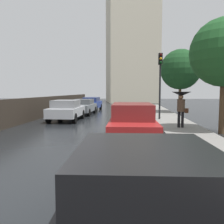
% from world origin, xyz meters
% --- Properties ---
extents(car_red_near_kerb, '(1.77, 4.13, 1.57)m').
position_xyz_m(car_red_near_kerb, '(2.48, 5.27, 0.81)').
color(car_red_near_kerb, maroon).
rests_on(car_red_near_kerb, ground).
extents(car_blue_mid_road, '(1.78, 4.35, 1.38)m').
position_xyz_m(car_blue_mid_road, '(-1.68, 20.76, 0.73)').
color(car_blue_mid_road, navy).
rests_on(car_blue_mid_road, ground).
extents(car_silver_far_ahead, '(1.93, 3.88, 1.42)m').
position_xyz_m(car_silver_far_ahead, '(-1.96, 12.33, 0.74)').
color(car_silver_far_ahead, '#B2B5BA').
rests_on(car_silver_far_ahead, ground).
extents(car_black_behind_camera, '(2.00, 3.99, 1.38)m').
position_xyz_m(car_black_behind_camera, '(2.62, -0.69, 0.72)').
color(car_black_behind_camera, black).
rests_on(car_black_behind_camera, ground).
extents(car_grey_far_lane, '(1.86, 3.89, 1.33)m').
position_xyz_m(car_grey_far_lane, '(-1.68, 16.61, 0.69)').
color(car_grey_far_lane, slate).
rests_on(car_grey_far_lane, ground).
extents(pedestrian_with_umbrella_near, '(0.99, 0.99, 1.85)m').
position_xyz_m(pedestrian_with_umbrella_near, '(5.01, 9.06, 1.59)').
color(pedestrian_with_umbrella_near, black).
rests_on(pedestrian_with_umbrella_near, sidewalk_strip).
extents(traffic_light, '(0.26, 0.39, 4.38)m').
position_xyz_m(traffic_light, '(4.35, 12.68, 3.17)').
color(traffic_light, black).
rests_on(traffic_light, sidewalk_strip).
extents(street_tree_mid, '(3.52, 3.52, 5.68)m').
position_xyz_m(street_tree_mid, '(6.74, 17.99, 3.91)').
color(street_tree_mid, '#4C3823').
rests_on(street_tree_mid, ground).
extents(distant_tower, '(10.15, 12.55, 38.15)m').
position_xyz_m(distant_tower, '(2.21, 40.91, 16.55)').
color(distant_tower, beige).
rests_on(distant_tower, ground).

